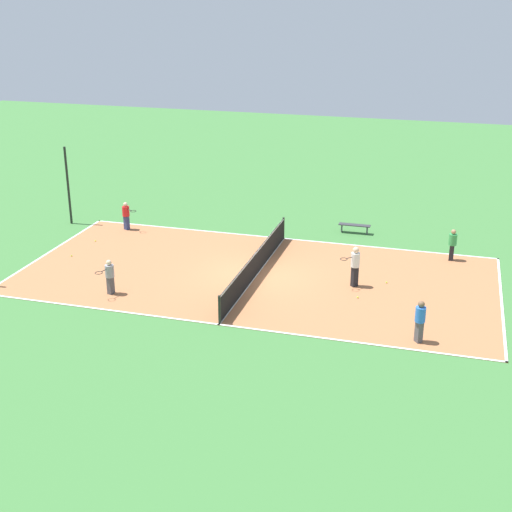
% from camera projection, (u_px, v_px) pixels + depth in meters
% --- Properties ---
extents(ground_plane, '(80.00, 80.00, 0.00)m').
position_uv_depth(ground_plane, '(256.00, 276.00, 30.53)').
color(ground_plane, '#3D7538').
extents(court_surface, '(9.96, 20.18, 0.02)m').
position_uv_depth(court_surface, '(256.00, 275.00, 30.53)').
color(court_surface, '#AD6B42').
rests_on(court_surface, ground_plane).
extents(tennis_net, '(9.76, 0.10, 1.11)m').
position_uv_depth(tennis_net, '(256.00, 263.00, 30.32)').
color(tennis_net, black).
rests_on(tennis_net, court_surface).
extents(bench, '(0.36, 1.58, 0.45)m').
position_uv_depth(bench, '(355.00, 226.00, 35.62)').
color(bench, '#333338').
rests_on(bench, ground_plane).
extents(player_near_blue, '(0.50, 0.50, 1.55)m').
position_uv_depth(player_near_blue, '(420.00, 319.00, 24.52)').
color(player_near_blue, '#4C4C51').
rests_on(player_near_blue, court_surface).
extents(player_far_green, '(0.37, 0.37, 1.45)m').
position_uv_depth(player_far_green, '(452.00, 243.00, 31.91)').
color(player_far_green, black).
rests_on(player_far_green, court_surface).
extents(player_coach_red, '(0.70, 0.98, 1.43)m').
position_uv_depth(player_coach_red, '(126.00, 214.00, 35.95)').
color(player_coach_red, navy).
rests_on(player_coach_red, court_surface).
extents(player_far_white, '(0.90, 0.88, 1.72)m').
position_uv_depth(player_far_white, '(355.00, 264.00, 29.06)').
color(player_far_white, black).
rests_on(player_far_white, court_surface).
extents(player_baseline_gray, '(0.99, 0.57, 1.45)m').
position_uv_depth(player_baseline_gray, '(110.00, 275.00, 28.41)').
color(player_baseline_gray, '#4C4C51').
rests_on(player_baseline_gray, court_surface).
extents(tennis_ball_midcourt, '(0.07, 0.07, 0.07)m').
position_uv_depth(tennis_ball_midcourt, '(358.00, 297.00, 28.28)').
color(tennis_ball_midcourt, '#CCE033').
rests_on(tennis_ball_midcourt, court_surface).
extents(tennis_ball_near_net, '(0.07, 0.07, 0.07)m').
position_uv_depth(tennis_ball_near_net, '(95.00, 241.00, 34.51)').
color(tennis_ball_near_net, '#CCE033').
rests_on(tennis_ball_near_net, court_surface).
extents(tennis_ball_left_sideline, '(0.07, 0.07, 0.07)m').
position_uv_depth(tennis_ball_left_sideline, '(387.00, 282.00, 29.69)').
color(tennis_ball_left_sideline, '#CCE033').
rests_on(tennis_ball_left_sideline, court_surface).
extents(tennis_ball_right_alley, '(0.07, 0.07, 0.07)m').
position_uv_depth(tennis_ball_right_alley, '(71.00, 256.00, 32.62)').
color(tennis_ball_right_alley, '#CCE033').
rests_on(tennis_ball_right_alley, court_surface).
extents(fence_post_back_right, '(0.12, 0.12, 4.06)m').
position_uv_depth(fence_post_back_right, '(68.00, 186.00, 36.49)').
color(fence_post_back_right, black).
rests_on(fence_post_back_right, ground_plane).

